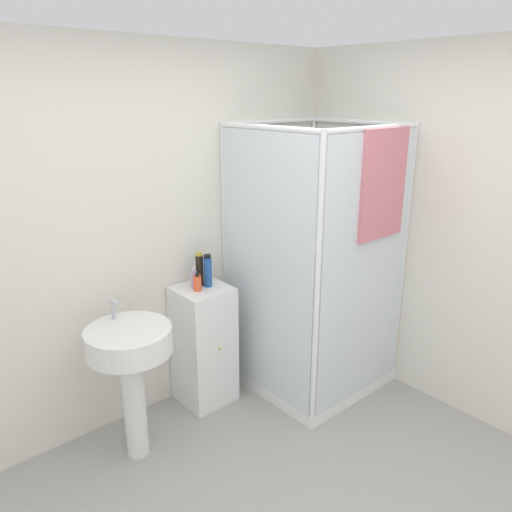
{
  "coord_description": "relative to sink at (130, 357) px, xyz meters",
  "views": [
    {
      "loc": [
        -1.44,
        -1.18,
        2.17
      ],
      "look_at": [
        0.55,
        1.1,
        1.18
      ],
      "focal_mm": 35.0,
      "sensor_mm": 36.0,
      "label": 1
    }
  ],
  "objects": [
    {
      "name": "wall_back",
      "position": [
        0.28,
        0.42,
        0.57
      ],
      "size": [
        6.4,
        0.06,
        2.5
      ],
      "primitive_type": "cube",
      "color": "silver",
      "rests_on": "ground_plane"
    },
    {
      "name": "wall_right",
      "position": [
        1.98,
        -1.28,
        0.57
      ],
      "size": [
        0.06,
        6.4,
        2.5
      ],
      "primitive_type": "cube",
      "color": "silver",
      "rests_on": "ground_plane"
    },
    {
      "name": "shower_enclosure",
      "position": [
        1.41,
        -0.18,
        -0.14
      ],
      "size": [
        0.96,
        0.99,
        1.98
      ],
      "color": "white",
      "rests_on": "ground_plane"
    },
    {
      "name": "vanity_cabinet",
      "position": [
        0.67,
        0.21,
        -0.24
      ],
      "size": [
        0.36,
        0.38,
        0.88
      ],
      "color": "white",
      "rests_on": "ground_plane"
    },
    {
      "name": "sink",
      "position": [
        0.0,
        0.0,
        0.0
      ],
      "size": [
        0.51,
        0.51,
        1.0
      ],
      "color": "white",
      "rests_on": "ground_plane"
    },
    {
      "name": "soap_dispenser",
      "position": [
        0.62,
        0.18,
        0.26
      ],
      "size": [
        0.06,
        0.06,
        0.13
      ],
      "color": "#E5562D",
      "rests_on": "vanity_cabinet"
    },
    {
      "name": "shampoo_bottle_tall_black",
      "position": [
        0.69,
        0.26,
        0.32
      ],
      "size": [
        0.05,
        0.05,
        0.24
      ],
      "color": "black",
      "rests_on": "vanity_cabinet"
    },
    {
      "name": "shampoo_bottle_blue",
      "position": [
        0.72,
        0.2,
        0.32
      ],
      "size": [
        0.06,
        0.06,
        0.23
      ],
      "color": "#1E4C93",
      "rests_on": "vanity_cabinet"
    },
    {
      "name": "lotion_bottle_white",
      "position": [
        0.63,
        0.24,
        0.27
      ],
      "size": [
        0.04,
        0.04,
        0.16
      ],
      "color": "#B299C6",
      "rests_on": "vanity_cabinet"
    }
  ]
}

